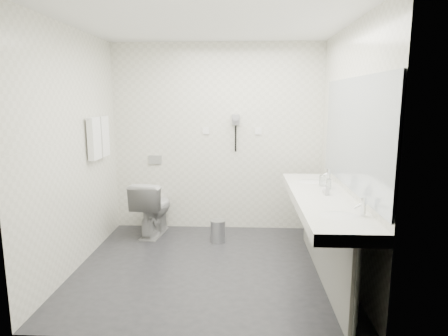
{
  "coord_description": "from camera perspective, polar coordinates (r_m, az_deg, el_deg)",
  "views": [
    {
      "loc": [
        0.35,
        -3.92,
        1.79
      ],
      "look_at": [
        0.15,
        0.15,
        1.05
      ],
      "focal_mm": 31.24,
      "sensor_mm": 36.0,
      "label": 1
    }
  ],
  "objects": [
    {
      "name": "floor",
      "position": [
        4.32,
        -2.15,
        -14.18
      ],
      "size": [
        2.8,
        2.8,
        0.0
      ],
      "primitive_type": "plane",
      "color": "#27272C",
      "rests_on": "ground"
    },
    {
      "name": "ceiling",
      "position": [
        4.0,
        -2.41,
        20.52
      ],
      "size": [
        2.8,
        2.8,
        0.0
      ],
      "primitive_type": "plane",
      "rotation": [
        3.14,
        0.0,
        0.0
      ],
      "color": "white",
      "rests_on": "wall_back"
    },
    {
      "name": "wall_back",
      "position": [
        5.26,
        -1.01,
        4.39
      ],
      "size": [
        2.8,
        0.0,
        2.8
      ],
      "primitive_type": "plane",
      "rotation": [
        1.57,
        0.0,
        0.0
      ],
      "color": "white",
      "rests_on": "floor"
    },
    {
      "name": "wall_front",
      "position": [
        2.7,
        -4.73,
        -1.27
      ],
      "size": [
        2.8,
        0.0,
        2.8
      ],
      "primitive_type": "plane",
      "rotation": [
        -1.57,
        0.0,
        0.0
      ],
      "color": "white",
      "rests_on": "floor"
    },
    {
      "name": "wall_left",
      "position": [
        4.33,
        -21.09,
        2.44
      ],
      "size": [
        0.0,
        2.6,
        2.6
      ],
      "primitive_type": "plane",
      "rotation": [
        1.57,
        0.0,
        1.57
      ],
      "color": "white",
      "rests_on": "floor"
    },
    {
      "name": "wall_right",
      "position": [
        4.09,
        17.67,
        2.23
      ],
      "size": [
        0.0,
        2.6,
        2.6
      ],
      "primitive_type": "plane",
      "rotation": [
        1.57,
        0.0,
        -1.57
      ],
      "color": "white",
      "rests_on": "floor"
    },
    {
      "name": "vanity_counter",
      "position": [
        3.92,
        14.15,
        -4.63
      ],
      "size": [
        0.55,
        2.2,
        0.1
      ],
      "primitive_type": "cube",
      "color": "white",
      "rests_on": "floor"
    },
    {
      "name": "vanity_panel",
      "position": [
        4.06,
        14.24,
        -10.45
      ],
      "size": [
        0.03,
        2.15,
        0.75
      ],
      "primitive_type": "cube",
      "color": "gray",
      "rests_on": "floor"
    },
    {
      "name": "vanity_post_near",
      "position": [
        3.14,
        18.65,
        -17.06
      ],
      "size": [
        0.06,
        0.06,
        0.75
      ],
      "primitive_type": "cylinder",
      "color": "silver",
      "rests_on": "floor"
    },
    {
      "name": "vanity_post_far",
      "position": [
        5.03,
        12.27,
        -6.28
      ],
      "size": [
        0.06,
        0.06,
        0.75
      ],
      "primitive_type": "cylinder",
      "color": "silver",
      "rests_on": "floor"
    },
    {
      "name": "mirror",
      "position": [
        3.87,
        18.36,
        4.75
      ],
      "size": [
        0.02,
        2.2,
        1.05
      ],
      "primitive_type": "cube",
      "color": "#B2BCC6",
      "rests_on": "wall_right"
    },
    {
      "name": "basin_near",
      "position": [
        3.3,
        16.36,
        -6.92
      ],
      "size": [
        0.4,
        0.31,
        0.05
      ],
      "primitive_type": "ellipsoid",
      "color": "white",
      "rests_on": "vanity_counter"
    },
    {
      "name": "basin_far",
      "position": [
        4.54,
        12.6,
        -2.11
      ],
      "size": [
        0.4,
        0.31,
        0.05
      ],
      "primitive_type": "ellipsoid",
      "color": "white",
      "rests_on": "vanity_counter"
    },
    {
      "name": "faucet_near",
      "position": [
        3.33,
        19.72,
        -5.36
      ],
      "size": [
        0.04,
        0.04,
        0.15
      ],
      "primitive_type": "cylinder",
      "color": "silver",
      "rests_on": "vanity_counter"
    },
    {
      "name": "faucet_far",
      "position": [
        4.56,
        15.06,
        -1.01
      ],
      "size": [
        0.04,
        0.04,
        0.15
      ],
      "primitive_type": "cylinder",
      "color": "silver",
      "rests_on": "vanity_counter"
    },
    {
      "name": "soap_bottle_a",
      "position": [
        3.93,
        14.8,
        -3.14
      ],
      "size": [
        0.05,
        0.05,
        0.1
      ],
      "primitive_type": "imported",
      "rotation": [
        0.0,
        0.0,
        0.11
      ],
      "color": "silver",
      "rests_on": "vanity_counter"
    },
    {
      "name": "soap_bottle_b",
      "position": [
        3.96,
        14.69,
        -3.01
      ],
      "size": [
        0.11,
        0.11,
        0.1
      ],
      "primitive_type": "imported",
      "rotation": [
        0.0,
        0.0,
        -0.91
      ],
      "color": "silver",
      "rests_on": "vanity_counter"
    },
    {
      "name": "glass_left",
      "position": [
        4.2,
        15.07,
        -2.27
      ],
      "size": [
        0.06,
        0.06,
        0.1
      ],
      "primitive_type": "cylinder",
      "rotation": [
        0.0,
        0.0,
        0.03
      ],
      "color": "silver",
      "rests_on": "vanity_counter"
    },
    {
      "name": "glass_right",
      "position": [
        4.31,
        14.18,
        -1.8
      ],
      "size": [
        0.08,
        0.08,
        0.12
      ],
      "primitive_type": "cylinder",
      "rotation": [
        0.0,
        0.0,
        -0.26
      ],
      "color": "silver",
      "rests_on": "vanity_counter"
    },
    {
      "name": "toilet",
      "position": [
        5.23,
        -10.36,
        -5.72
      ],
      "size": [
        0.5,
        0.76,
        0.72
      ],
      "primitive_type": "imported",
      "rotation": [
        0.0,
        0.0,
        3.01
      ],
      "color": "white",
      "rests_on": "floor"
    },
    {
      "name": "flush_plate",
      "position": [
        5.41,
        -10.04,
        1.19
      ],
      "size": [
        0.18,
        0.02,
        0.12
      ],
      "primitive_type": "cube",
      "color": "#B2B5BA",
      "rests_on": "wall_back"
    },
    {
      "name": "pedal_bin",
      "position": [
        4.95,
        -0.89,
        -9.27
      ],
      "size": [
        0.2,
        0.2,
        0.26
      ],
      "primitive_type": "cylinder",
      "rotation": [
        0.0,
        0.0,
        -0.07
      ],
      "color": "#B2B5BA",
      "rests_on": "floor"
    },
    {
      "name": "bin_lid",
      "position": [
        4.91,
        -0.9,
        -7.75
      ],
      "size": [
        0.19,
        0.19,
        0.02
      ],
      "primitive_type": "cylinder",
      "color": "#B2B5BA",
      "rests_on": "pedal_bin"
    },
    {
      "name": "towel_rail",
      "position": [
        4.79,
        -18.12,
        6.92
      ],
      "size": [
        0.02,
        0.62,
        0.02
      ],
      "primitive_type": "cylinder",
      "rotation": [
        1.57,
        0.0,
        0.0
      ],
      "color": "silver",
      "rests_on": "wall_left"
    },
    {
      "name": "towel_near",
      "position": [
        4.67,
        -18.46,
        4.11
      ],
      "size": [
        0.07,
        0.24,
        0.48
      ],
      "primitive_type": "cube",
      "color": "white",
      "rests_on": "towel_rail"
    },
    {
      "name": "towel_far",
      "position": [
        4.93,
        -17.29,
        4.48
      ],
      "size": [
        0.07,
        0.24,
        0.48
      ],
      "primitive_type": "cube",
      "color": "white",
      "rests_on": "towel_rail"
    },
    {
      "name": "dryer_cradle",
      "position": [
        5.2,
        1.73,
        7.08
      ],
      "size": [
        0.1,
        0.04,
        0.14
      ],
      "primitive_type": "cube",
      "color": "gray",
      "rests_on": "wall_back"
    },
    {
      "name": "dryer_barrel",
      "position": [
        5.13,
        1.72,
        7.38
      ],
      "size": [
        0.08,
        0.14,
        0.08
      ],
      "primitive_type": "cylinder",
      "rotation": [
        1.57,
        0.0,
        0.0
      ],
      "color": "gray",
      "rests_on": "dryer_cradle"
    },
    {
      "name": "dryer_cord",
      "position": [
        5.2,
        1.71,
        4.32
      ],
      "size": [
        0.02,
        0.02,
        0.35
      ],
      "primitive_type": "cylinder",
      "color": "black",
      "rests_on": "dryer_cradle"
    },
    {
      "name": "switch_plate_a",
      "position": [
        5.25,
        -2.66,
        5.47
      ],
      "size": [
        0.09,
        0.02,
        0.09
      ],
      "primitive_type": "cube",
      "color": "white",
      "rests_on": "wall_back"
    },
    {
      "name": "switch_plate_b",
      "position": [
        5.23,
        5.03,
        5.42
      ],
      "size": [
        0.09,
        0.02,
        0.09
      ],
      "primitive_type": "cube",
      "color": "white",
      "rests_on": "wall_back"
    }
  ]
}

